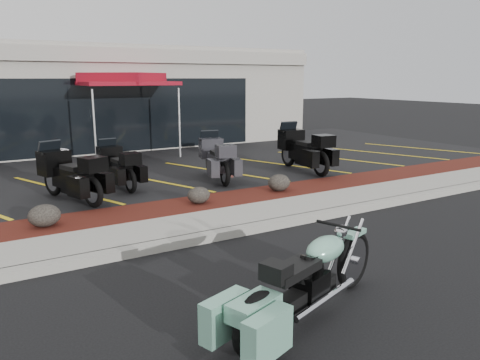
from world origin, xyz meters
TOP-DOWN VIEW (x-y plane):
  - ground at (0.00, 0.00)m, footprint 90.00×90.00m
  - curb at (0.00, 0.90)m, footprint 24.00×0.25m
  - sidewalk at (0.00, 1.60)m, footprint 24.00×1.20m
  - mulch_bed at (0.00, 2.80)m, footprint 24.00×1.20m
  - upper_lot at (0.00, 8.20)m, footprint 26.00×9.60m
  - dealership_building at (0.00, 14.47)m, footprint 18.00×8.16m
  - boulder_left at (-3.05, 2.72)m, footprint 0.58×0.48m
  - boulder_mid at (0.08, 2.74)m, footprint 0.51×0.42m
  - boulder_right at (2.24, 2.79)m, footprint 0.56×0.47m
  - hero_cruiser at (0.21, -1.81)m, footprint 3.08×1.70m
  - touring_black_front at (-2.49, 5.10)m, footprint 1.54×2.37m
  - touring_black_mid at (-1.00, 5.85)m, footprint 0.91×2.04m
  - touring_grey at (1.73, 5.41)m, footprint 1.29×2.29m
  - touring_black_rear at (4.36, 5.28)m, footprint 1.12×2.45m
  - traffic_cone at (-1.11, 7.91)m, footprint 0.37×0.37m
  - popup_canopy at (0.78, 10.02)m, footprint 3.39×3.39m

SIDE VIEW (x-z plane):
  - ground at x=0.00m, z-range 0.00..0.00m
  - curb at x=0.00m, z-range 0.00..0.15m
  - sidewalk at x=0.00m, z-range 0.00..0.15m
  - upper_lot at x=0.00m, z-range 0.00..0.15m
  - mulch_bed at x=0.00m, z-range 0.00..0.16m
  - boulder_mid at x=0.08m, z-range 0.16..0.52m
  - boulder_right at x=2.24m, z-range 0.16..0.56m
  - boulder_left at x=-3.05m, z-range 0.16..0.57m
  - traffic_cone at x=-1.11m, z-range 0.15..0.60m
  - hero_cruiser at x=0.21m, z-range 0.00..1.06m
  - touring_black_mid at x=-1.00m, z-range 0.15..1.31m
  - touring_grey at x=1.73m, z-range 0.15..1.40m
  - touring_black_front at x=-2.49m, z-range 0.15..1.44m
  - touring_black_rear at x=4.36m, z-range 0.15..1.53m
  - dealership_building at x=0.00m, z-range 0.01..4.01m
  - popup_canopy at x=0.78m, z-range 1.31..4.15m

